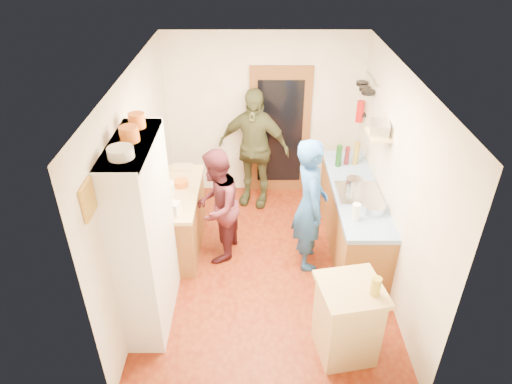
{
  "coord_description": "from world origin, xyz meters",
  "views": [
    {
      "loc": [
        -0.13,
        -4.63,
        4.04
      ],
      "look_at": [
        -0.13,
        0.15,
        1.07
      ],
      "focal_mm": 32.0,
      "sensor_mm": 36.0,
      "label": 1
    }
  ],
  "objects_px": {
    "person_back": "(254,149)",
    "right_counter_base": "(352,218)",
    "person_left": "(220,205)",
    "person_hob": "(313,206)",
    "island_base": "(347,322)",
    "hutch_body": "(145,237)"
  },
  "relations": [
    {
      "from": "right_counter_base",
      "to": "person_hob",
      "type": "relative_size",
      "value": 1.23
    },
    {
      "from": "person_left",
      "to": "person_back",
      "type": "relative_size",
      "value": 0.83
    },
    {
      "from": "person_left",
      "to": "person_back",
      "type": "height_order",
      "value": "person_back"
    },
    {
      "from": "right_counter_base",
      "to": "person_left",
      "type": "bearing_deg",
      "value": -172.98
    },
    {
      "from": "island_base",
      "to": "person_hob",
      "type": "relative_size",
      "value": 0.48
    },
    {
      "from": "island_base",
      "to": "person_hob",
      "type": "height_order",
      "value": "person_hob"
    },
    {
      "from": "person_hob",
      "to": "person_left",
      "type": "bearing_deg",
      "value": 77.39
    },
    {
      "from": "person_left",
      "to": "person_back",
      "type": "distance_m",
      "value": 1.4
    },
    {
      "from": "hutch_body",
      "to": "person_hob",
      "type": "xyz_separation_m",
      "value": [
        1.88,
        0.89,
        -0.2
      ]
    },
    {
      "from": "right_counter_base",
      "to": "island_base",
      "type": "relative_size",
      "value": 2.56
    },
    {
      "from": "person_hob",
      "to": "person_back",
      "type": "distance_m",
      "value": 1.68
    },
    {
      "from": "person_back",
      "to": "hutch_body",
      "type": "bearing_deg",
      "value": -98.97
    },
    {
      "from": "island_base",
      "to": "person_hob",
      "type": "xyz_separation_m",
      "value": [
        -0.22,
        1.45,
        0.47
      ]
    },
    {
      "from": "hutch_body",
      "to": "person_left",
      "type": "height_order",
      "value": "hutch_body"
    },
    {
      "from": "right_counter_base",
      "to": "island_base",
      "type": "height_order",
      "value": "island_base"
    },
    {
      "from": "person_hob",
      "to": "person_left",
      "type": "height_order",
      "value": "person_hob"
    },
    {
      "from": "hutch_body",
      "to": "person_back",
      "type": "distance_m",
      "value": 2.66
    },
    {
      "from": "right_counter_base",
      "to": "person_left",
      "type": "relative_size",
      "value": 1.4
    },
    {
      "from": "hutch_body",
      "to": "person_hob",
      "type": "height_order",
      "value": "hutch_body"
    },
    {
      "from": "person_back",
      "to": "right_counter_base",
      "type": "bearing_deg",
      "value": -22.3
    },
    {
      "from": "hutch_body",
      "to": "right_counter_base",
      "type": "height_order",
      "value": "hutch_body"
    },
    {
      "from": "person_hob",
      "to": "person_back",
      "type": "xyz_separation_m",
      "value": [
        -0.73,
        1.51,
        0.05
      ]
    }
  ]
}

